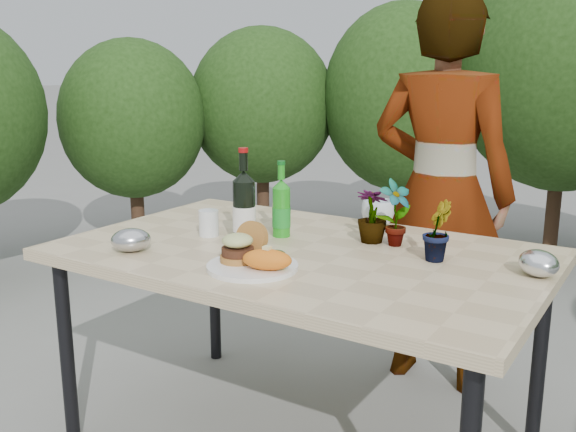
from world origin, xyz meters
The scene contains 17 objects.
patio_table centered at (0.00, 0.00, 0.69)m, with size 1.60×1.00×0.75m.
shrub_hedge centered at (0.37, 1.61, 1.14)m, with size 6.95×5.19×2.20m.
dinner_plate centered at (-0.01, -0.27, 0.76)m, with size 0.28×0.28×0.01m, color white.
burger_stack centered at (-0.06, -0.25, 0.81)m, with size 0.11×0.16×0.11m.
sweet_potato centered at (0.06, -0.29, 0.80)m, with size 0.15×0.08×0.06m, color orange.
grilled_veg centered at (0.01, -0.17, 0.78)m, with size 0.08×0.05×0.03m.
wine_bottle centered at (-0.20, -0.04, 0.87)m, with size 0.08×0.08×0.33m.
sparkling_water centered at (-0.15, 0.11, 0.85)m, with size 0.07×0.07×0.28m.
plastic_cup centered at (-0.37, -0.03, 0.80)m, with size 0.07×0.07×0.10m, color silver.
seedling_left centered at (0.25, 0.21, 0.87)m, with size 0.12×0.08×0.23m, color #225B1F.
seedling_mid centered at (0.43, 0.12, 0.85)m, with size 0.11×0.09×0.19m, color #1F551D.
seedling_right centered at (0.17, 0.21, 0.85)m, with size 0.11×0.11×0.19m, color #2D5D20.
blue_bowl centered at (0.08, 0.44, 0.80)m, with size 0.13×0.13×0.10m, color silver.
foil_packet_left centered at (-0.46, -0.33, 0.79)m, with size 0.13×0.11×0.08m, color #ADAEB3.
foil_packet_right centered at (0.74, 0.13, 0.79)m, with size 0.13×0.11×0.08m, color silver.
person centered at (0.22, 0.78, 0.83)m, with size 0.61×0.40×1.67m, color #945C4A.
terracotta_pot centered at (-1.60, 1.86, 0.07)m, with size 0.17×0.17×0.14m.
Camera 1 is at (1.08, -1.79, 1.35)m, focal length 40.00 mm.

